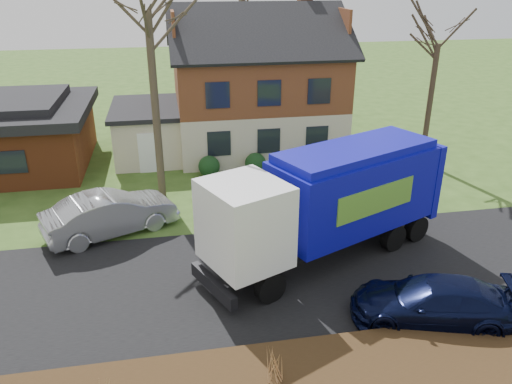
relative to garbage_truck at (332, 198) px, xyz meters
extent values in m
plane|color=#314F1A|center=(-2.36, -1.03, -2.31)|extent=(120.00, 120.00, 0.00)
cube|color=black|center=(-2.36, -1.03, -2.30)|extent=(80.00, 7.00, 0.02)
cube|color=beige|center=(-0.36, 12.97, -0.96)|extent=(9.00, 7.50, 2.70)
cube|color=#582619|center=(-0.36, 12.97, 1.79)|extent=(9.00, 7.50, 2.80)
cube|color=beige|center=(-6.56, 12.47, -1.01)|extent=(3.50, 5.50, 2.60)
cube|color=black|center=(-6.56, 12.47, 0.41)|extent=(3.90, 5.90, 0.24)
cylinder|color=black|center=(-2.70, -2.34, -1.80)|extent=(1.08, 0.74, 1.03)
cylinder|color=black|center=(-3.54, -0.44, -1.80)|extent=(1.08, 0.74, 1.03)
cylinder|color=black|center=(2.46, -0.04, -1.80)|extent=(1.08, 0.74, 1.03)
cylinder|color=black|center=(1.61, 1.86, -1.80)|extent=(1.08, 0.74, 1.03)
cylinder|color=black|center=(3.63, 0.48, -1.80)|extent=(1.08, 0.74, 1.03)
cylinder|color=black|center=(2.78, 2.38, -1.80)|extent=(1.08, 0.74, 1.03)
cube|color=black|center=(0.04, 0.02, -1.47)|extent=(8.26, 4.55, 0.35)
cube|color=white|center=(-3.35, -1.49, 0.06)|extent=(3.09, 3.19, 2.67)
cube|color=black|center=(-4.34, -1.94, 0.21)|extent=(0.96, 2.02, 0.89)
cube|color=black|center=(-4.43, -1.98, -1.77)|extent=(1.23, 2.36, 0.45)
cube|color=#0D0D9C|center=(0.90, 0.40, 0.06)|extent=(6.70, 4.80, 2.67)
cube|color=#0D0D9C|center=(0.90, 0.40, 1.55)|extent=(6.31, 4.41, 0.30)
cube|color=#0D0D9C|center=(3.84, 1.71, -0.03)|extent=(1.34, 2.45, 2.87)
cube|color=#578F2E|center=(1.28, -0.81, 0.16)|extent=(3.27, 1.49, 0.99)
cube|color=#578F2E|center=(0.26, 1.49, 0.16)|extent=(3.27, 1.49, 0.99)
imported|color=#A8ABB0|center=(-7.94, 3.20, -1.47)|extent=(5.41, 3.72, 1.69)
imported|color=black|center=(1.79, -4.18, -1.62)|extent=(5.08, 3.18, 1.37)
cylinder|color=#443929|center=(-5.95, 6.48, 1.76)|extent=(0.34, 0.34, 8.14)
cylinder|color=#3B2D23|center=(8.07, 8.51, 0.84)|extent=(0.29, 0.29, 6.30)
cylinder|color=#392F22|center=(0.04, 19.82, 2.26)|extent=(0.35, 0.35, 9.14)
cone|color=#AD7C4C|center=(-3.32, -5.92, -1.49)|extent=(0.04, 0.04, 1.05)
cone|color=#AD7C4C|center=(-3.49, -5.92, -1.49)|extent=(0.04, 0.04, 1.05)
cone|color=#AD7C4C|center=(-3.16, -5.92, -1.49)|extent=(0.04, 0.04, 1.05)
cone|color=#AD7C4C|center=(-3.32, -5.78, -1.49)|extent=(0.04, 0.04, 1.05)
cone|color=#AD7C4C|center=(-3.32, -6.05, -1.49)|extent=(0.04, 0.04, 1.05)
camera|label=1|loc=(-5.47, -15.11, 7.18)|focal=35.00mm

